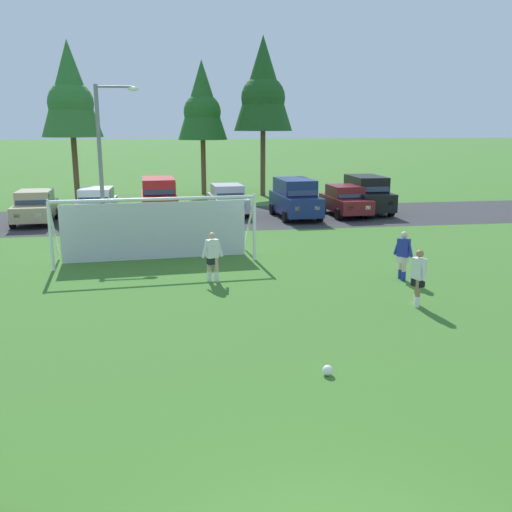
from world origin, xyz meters
TOP-DOWN VIEW (x-y plane):
  - ground_plane at (0.00, 15.00)m, footprint 400.00×400.00m
  - parking_lot_strip at (0.00, 25.73)m, footprint 52.00×8.40m
  - soccer_ball at (1.47, 5.27)m, footprint 0.22×0.22m
  - soccer_goal at (-2.19, 16.02)m, footprint 7.53×2.44m
  - player_striker_near at (5.95, 11.95)m, footprint 0.50×0.65m
  - player_midfield_center at (5.24, 9.26)m, footprint 0.35×0.75m
  - player_defender_far at (-0.30, 12.76)m, footprint 0.74×0.35m
  - parked_car_slot_far_left at (-8.59, 25.35)m, footprint 2.20×4.28m
  - parked_car_slot_left at (-5.56, 26.09)m, footprint 2.11×4.24m
  - parked_car_slot_center_left at (-2.21, 26.63)m, footprint 2.29×4.68m
  - parked_car_slot_center at (1.69, 26.76)m, footprint 2.24×4.31m
  - parked_car_slot_center_right at (5.26, 24.95)m, footprint 2.33×4.70m
  - parked_car_slot_right at (8.26, 25.27)m, footprint 2.19×4.28m
  - parked_car_slot_far_right at (9.80, 26.09)m, footprint 2.17×4.61m
  - tree_left_edge at (-7.66, 33.31)m, footprint 3.87×3.87m
  - tree_mid_left at (0.97, 36.83)m, footprint 3.61×3.61m
  - tree_center_back at (5.20, 35.36)m, footprint 4.19×4.19m
  - street_lamp at (-4.44, 20.94)m, footprint 2.00×0.32m

SIDE VIEW (x-z plane):
  - ground_plane at x=0.00m, z-range 0.00..0.00m
  - parking_lot_strip at x=0.00m, z-range 0.00..0.01m
  - soccer_ball at x=1.47m, z-range 0.00..0.22m
  - player_striker_near at x=5.95m, z-range 0.00..1.64m
  - player_midfield_center at x=5.24m, z-range 0.00..1.64m
  - player_defender_far at x=-0.30m, z-range 0.00..1.64m
  - parked_car_slot_far_left at x=-8.59m, z-range 0.02..1.74m
  - parked_car_slot_left at x=-5.56m, z-range 0.02..1.74m
  - parked_car_slot_center at x=1.69m, z-range 0.02..1.74m
  - parked_car_slot_right at x=8.26m, z-range 0.02..1.74m
  - parked_car_slot_center_left at x=-2.21m, z-range 0.03..2.19m
  - parked_car_slot_center_right at x=5.26m, z-range 0.03..2.19m
  - parked_car_slot_far_right at x=9.80m, z-range 0.03..2.19m
  - soccer_goal at x=-2.19m, z-range 0.01..2.58m
  - street_lamp at x=-4.44m, z-range 0.13..6.91m
  - tree_mid_left at x=0.97m, z-range 1.80..11.43m
  - tree_left_edge at x=-7.66m, z-range 1.93..12.25m
  - tree_center_back at x=5.20m, z-range 2.10..13.26m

